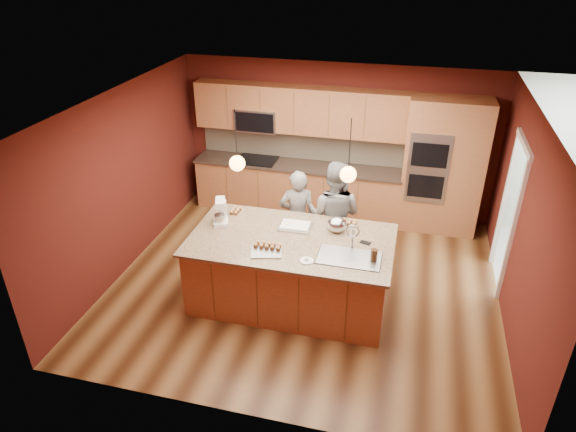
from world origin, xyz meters
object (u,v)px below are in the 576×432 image
(person_left, at_px, (297,217))
(stand_mixer, at_px, (221,213))
(island, at_px, (292,270))
(person_right, at_px, (334,216))
(mixing_bowl, at_px, (337,224))

(person_left, xyz_separation_m, stand_mixer, (-0.89, -0.83, 0.39))
(island, height_order, person_right, person_right)
(island, height_order, mixing_bowl, island)
(person_left, distance_m, mixing_bowl, 1.02)
(stand_mixer, distance_m, mixing_bowl, 1.60)
(person_left, bearing_deg, island, 81.28)
(island, distance_m, person_left, 1.05)
(person_left, relative_size, mixing_bowl, 5.85)
(mixing_bowl, bearing_deg, stand_mixer, -173.63)
(person_right, bearing_deg, stand_mixer, 38.69)
(island, bearing_deg, person_right, 68.68)
(island, relative_size, person_left, 1.77)
(island, height_order, stand_mixer, island)
(person_left, height_order, mixing_bowl, person_left)
(person_left, height_order, stand_mixer, person_left)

